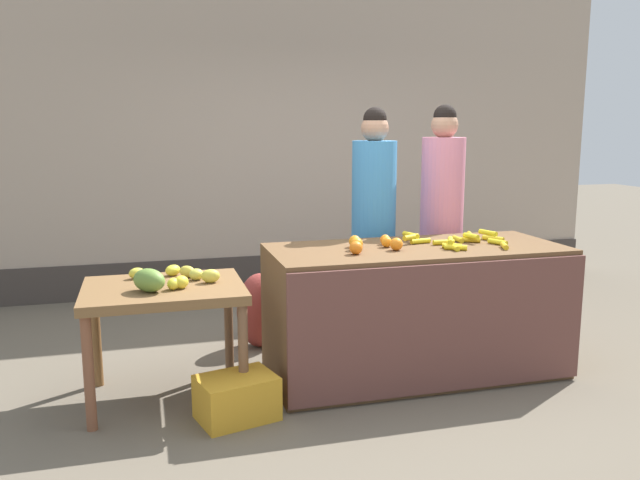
# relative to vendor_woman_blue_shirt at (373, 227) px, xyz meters

# --- Properties ---
(ground_plane) EXTENTS (24.00, 24.00, 0.00)m
(ground_plane) POSITION_rel_vendor_woman_blue_shirt_xyz_m (-0.30, -0.67, -0.93)
(ground_plane) COLOR #665B4C
(market_wall_back) EXTENTS (7.17, 0.23, 3.36)m
(market_wall_back) POSITION_rel_vendor_woman_blue_shirt_xyz_m (-0.30, 2.01, 0.72)
(market_wall_back) COLOR tan
(market_wall_back) RESTS_ON ground
(fruit_stall_counter) EXTENTS (2.01, 0.86, 0.89)m
(fruit_stall_counter) POSITION_rel_vendor_woman_blue_shirt_xyz_m (0.07, -0.68, -0.48)
(fruit_stall_counter) COLOR brown
(fruit_stall_counter) RESTS_ON ground
(side_table_wooden) EXTENTS (0.97, 0.76, 0.73)m
(side_table_wooden) POSITION_rel_vendor_woman_blue_shirt_xyz_m (-1.61, -0.67, -0.29)
(side_table_wooden) COLOR brown
(side_table_wooden) RESTS_ON ground
(banana_bunch_pile) EXTENTS (0.74, 0.60, 0.07)m
(banana_bunch_pile) POSITION_rel_vendor_woman_blue_shirt_xyz_m (0.39, -0.66, -0.01)
(banana_bunch_pile) COLOR gold
(banana_bunch_pile) RESTS_ON fruit_stall_counter
(orange_pile) EXTENTS (0.38, 0.35, 0.09)m
(orange_pile) POSITION_rel_vendor_woman_blue_shirt_xyz_m (-0.27, -0.68, 0.00)
(orange_pile) COLOR orange
(orange_pile) RESTS_ON fruit_stall_counter
(mango_papaya_pile) EXTENTS (0.57, 0.58, 0.14)m
(mango_papaya_pile) POSITION_rel_vendor_woman_blue_shirt_xyz_m (-1.60, -0.69, -0.14)
(mango_papaya_pile) COLOR gold
(mango_papaya_pile) RESTS_ON side_table_wooden
(vendor_woman_blue_shirt) EXTENTS (0.34, 0.34, 1.84)m
(vendor_woman_blue_shirt) POSITION_rel_vendor_woman_blue_shirt_xyz_m (0.00, 0.00, 0.00)
(vendor_woman_blue_shirt) COLOR #33333D
(vendor_woman_blue_shirt) RESTS_ON ground
(vendor_woman_pink_shirt) EXTENTS (0.34, 0.34, 1.87)m
(vendor_woman_pink_shirt) POSITION_rel_vendor_woman_blue_shirt_xyz_m (0.58, 0.01, 0.01)
(vendor_woman_pink_shirt) COLOR #33333D
(vendor_woman_pink_shirt) RESTS_ON ground
(produce_crate) EXTENTS (0.51, 0.42, 0.26)m
(produce_crate) POSITION_rel_vendor_woman_blue_shirt_xyz_m (-1.23, -1.07, -0.80)
(produce_crate) COLOR gold
(produce_crate) RESTS_ON ground
(produce_sack) EXTENTS (0.43, 0.40, 0.58)m
(produce_sack) POSITION_rel_vendor_woman_blue_shirt_xyz_m (-0.88, 0.14, -0.64)
(produce_sack) COLOR maroon
(produce_sack) RESTS_ON ground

